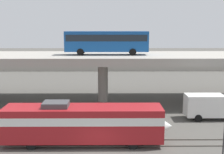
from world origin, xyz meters
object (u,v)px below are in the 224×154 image
Objects in this scene: train_locomotive at (91,122)px; parked_car_2 at (122,60)px; transit_bus_on_overpass at (106,41)px; parked_car_3 at (98,60)px; service_truck_east at (211,106)px; parked_car_1 at (157,60)px; parked_car_0 at (131,58)px.

parked_car_2 is at bearing 84.28° from train_locomotive.
parked_car_2 is at bearing -96.12° from transit_bus_on_overpass.
transit_bus_on_overpass is at bearing -85.37° from parked_car_3.
parked_car_1 is at bearing 89.60° from service_truck_east.
transit_bus_on_overpass is at bearing -96.12° from parked_car_2.
train_locomotive is 53.55m from parked_car_0.
parked_car_1 and parked_car_3 have the same top height.
parked_car_0 is (7.60, 53.00, 0.26)m from train_locomotive.
parked_car_2 is (-9.22, 42.34, 0.82)m from service_truck_east.
train_locomotive is at bearing -152.37° from service_truck_east.
parked_car_1 is (13.19, 34.88, -6.74)m from transit_bus_on_overpass.
parked_car_1 is at bearing 3.81° from parked_car_2.
transit_bus_on_overpass is (1.31, 15.53, 7.00)m from train_locomotive.
parked_car_1 is (6.90, -2.59, -0.00)m from parked_car_0.
transit_bus_on_overpass is 16.99m from service_truck_east.
parked_car_0 is 1.08× the size of parked_car_2.
transit_bus_on_overpass is at bearing -99.53° from parked_car_0.
parked_car_3 is at bearing 91.60° from train_locomotive.
parked_car_2 is at bearing 11.29° from parked_car_3.
train_locomotive is 3.81× the size of parked_car_3.
parked_car_0 is at bearing -99.53° from transit_bus_on_overpass.
transit_bus_on_overpass is 2.84× the size of parked_car_1.
parked_car_3 is at bearing 110.76° from service_truck_east.
parked_car_3 is (-15.87, -1.90, 0.00)m from parked_car_1.
train_locomotive reaches higher than parked_car_2.
parked_car_0 and parked_car_2 have the same top height.
parked_car_1 is 15.98m from parked_car_3.
train_locomotive reaches higher than parked_car_3.
parked_car_1 is at bearing -110.72° from transit_bus_on_overpass.
parked_car_0 reaches higher than service_truck_east.
parked_car_2 reaches higher than service_truck_east.
parked_car_3 is at bearing -85.37° from transit_bus_on_overpass.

